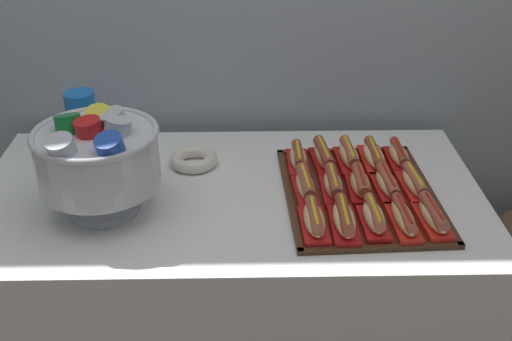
{
  "coord_description": "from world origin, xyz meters",
  "views": [
    {
      "loc": [
        0.04,
        -1.53,
        1.69
      ],
      "look_at": [
        0.07,
        0.04,
        0.83
      ],
      "focal_mm": 44.82,
      "sensor_mm": 36.0,
      "label": 1
    }
  ],
  "objects_px": {
    "punch_bowl": "(98,156)",
    "cup_stack": "(83,125)",
    "hot_dog_3": "(403,218)",
    "hot_dog_8": "(387,184)",
    "hot_dog_2": "(374,218)",
    "hot_dog_5": "(305,186)",
    "hot_dog_6": "(333,185)",
    "hot_dog_1": "(344,220)",
    "hot_dog_7": "(360,184)",
    "hot_dog_9": "(414,184)",
    "hot_dog_0": "(314,220)",
    "hot_dog_4": "(433,216)",
    "hot_dog_11": "(323,157)",
    "serving_tray": "(359,195)",
    "hot_dog_13": "(374,156)",
    "donut": "(194,159)",
    "buffet_table": "(232,295)",
    "hot_dog_10": "(298,158)",
    "hot_dog_14": "(399,156)",
    "hot_dog_12": "(349,156)"
  },
  "relations": [
    {
      "from": "punch_bowl",
      "to": "cup_stack",
      "type": "relative_size",
      "value": 1.53
    },
    {
      "from": "hot_dog_3",
      "to": "punch_bowl",
      "type": "height_order",
      "value": "punch_bowl"
    },
    {
      "from": "hot_dog_8",
      "to": "cup_stack",
      "type": "height_order",
      "value": "cup_stack"
    },
    {
      "from": "hot_dog_2",
      "to": "hot_dog_5",
      "type": "bearing_deg",
      "value": 134.69
    },
    {
      "from": "hot_dog_3",
      "to": "hot_dog_6",
      "type": "relative_size",
      "value": 1.17
    },
    {
      "from": "hot_dog_1",
      "to": "hot_dog_7",
      "type": "xyz_separation_m",
      "value": [
        0.07,
        0.17,
        0.0
      ]
    },
    {
      "from": "hot_dog_2",
      "to": "hot_dog_9",
      "type": "xyz_separation_m",
      "value": [
        0.14,
        0.17,
        -0.0
      ]
    },
    {
      "from": "hot_dog_0",
      "to": "hot_dog_7",
      "type": "bearing_deg",
      "value": 50.15
    },
    {
      "from": "hot_dog_3",
      "to": "hot_dog_4",
      "type": "height_order",
      "value": "hot_dog_4"
    },
    {
      "from": "hot_dog_11",
      "to": "hot_dog_9",
      "type": "bearing_deg",
      "value": -33.83
    },
    {
      "from": "serving_tray",
      "to": "hot_dog_0",
      "type": "height_order",
      "value": "hot_dog_0"
    },
    {
      "from": "hot_dog_3",
      "to": "hot_dog_9",
      "type": "relative_size",
      "value": 1.03
    },
    {
      "from": "hot_dog_4",
      "to": "hot_dog_6",
      "type": "xyz_separation_m",
      "value": [
        -0.23,
        0.16,
        0.0
      ]
    },
    {
      "from": "hot_dog_0",
      "to": "hot_dog_11",
      "type": "distance_m",
      "value": 0.34
    },
    {
      "from": "hot_dog_11",
      "to": "hot_dog_2",
      "type": "bearing_deg",
      "value": -74.78
    },
    {
      "from": "hot_dog_13",
      "to": "hot_dog_5",
      "type": "bearing_deg",
      "value": -141.33
    },
    {
      "from": "hot_dog_11",
      "to": "donut",
      "type": "xyz_separation_m",
      "value": [
        -0.38,
        0.03,
        -0.02
      ]
    },
    {
      "from": "hot_dog_1",
      "to": "hot_dog_4",
      "type": "xyz_separation_m",
      "value": [
        0.22,
        0.01,
        0.0
      ]
    },
    {
      "from": "hot_dog_11",
      "to": "cup_stack",
      "type": "height_order",
      "value": "cup_stack"
    },
    {
      "from": "hot_dog_1",
      "to": "hot_dog_9",
      "type": "xyz_separation_m",
      "value": [
        0.22,
        0.17,
        -0.0
      ]
    },
    {
      "from": "serving_tray",
      "to": "hot_dog_3",
      "type": "height_order",
      "value": "hot_dog_3"
    },
    {
      "from": "buffet_table",
      "to": "cup_stack",
      "type": "relative_size",
      "value": 6.76
    },
    {
      "from": "hot_dog_10",
      "to": "punch_bowl",
      "type": "bearing_deg",
      "value": -157.41
    },
    {
      "from": "hot_dog_8",
      "to": "hot_dog_14",
      "type": "xyz_separation_m",
      "value": [
        0.07,
        0.17,
        -0.0
      ]
    },
    {
      "from": "hot_dog_3",
      "to": "hot_dog_13",
      "type": "bearing_deg",
      "value": 92.42
    },
    {
      "from": "hot_dog_12",
      "to": "hot_dog_10",
      "type": "bearing_deg",
      "value": -177.58
    },
    {
      "from": "hot_dog_5",
      "to": "hot_dog_12",
      "type": "height_order",
      "value": "same"
    },
    {
      "from": "hot_dog_5",
      "to": "cup_stack",
      "type": "relative_size",
      "value": 0.81
    },
    {
      "from": "hot_dog_7",
      "to": "hot_dog_10",
      "type": "relative_size",
      "value": 0.94
    },
    {
      "from": "hot_dog_8",
      "to": "hot_dog_11",
      "type": "relative_size",
      "value": 0.97
    },
    {
      "from": "hot_dog_0",
      "to": "serving_tray",
      "type": "bearing_deg",
      "value": 50.15
    },
    {
      "from": "hot_dog_7",
      "to": "punch_bowl",
      "type": "height_order",
      "value": "punch_bowl"
    },
    {
      "from": "hot_dog_1",
      "to": "hot_dog_7",
      "type": "bearing_deg",
      "value": 67.98
    },
    {
      "from": "hot_dog_5",
      "to": "hot_dog_8",
      "type": "xyz_separation_m",
      "value": [
        0.22,
        0.01,
        -0.0
      ]
    },
    {
      "from": "cup_stack",
      "to": "hot_dog_7",
      "type": "bearing_deg",
      "value": -17.73
    },
    {
      "from": "hot_dog_9",
      "to": "hot_dog_3",
      "type": "bearing_deg",
      "value": -112.02
    },
    {
      "from": "hot_dog_3",
      "to": "cup_stack",
      "type": "height_order",
      "value": "cup_stack"
    },
    {
      "from": "hot_dog_6",
      "to": "hot_dog_13",
      "type": "bearing_deg",
      "value": 50.15
    },
    {
      "from": "hot_dog_8",
      "to": "hot_dog_13",
      "type": "xyz_separation_m",
      "value": [
        -0.01,
        0.16,
        -0.0
      ]
    },
    {
      "from": "hot_dog_1",
      "to": "hot_dog_5",
      "type": "relative_size",
      "value": 1.06
    },
    {
      "from": "buffet_table",
      "to": "hot_dog_6",
      "type": "distance_m",
      "value": 0.5
    },
    {
      "from": "hot_dog_2",
      "to": "hot_dog_0",
      "type": "bearing_deg",
      "value": -177.58
    },
    {
      "from": "hot_dog_0",
      "to": "hot_dog_13",
      "type": "xyz_separation_m",
      "value": [
        0.21,
        0.34,
        -0.0
      ]
    },
    {
      "from": "hot_dog_11",
      "to": "hot_dog_14",
      "type": "distance_m",
      "value": 0.23
    },
    {
      "from": "hot_dog_0",
      "to": "hot_dog_5",
      "type": "relative_size",
      "value": 0.99
    },
    {
      "from": "hot_dog_9",
      "to": "hot_dog_5",
      "type": "bearing_deg",
      "value": -177.58
    },
    {
      "from": "hot_dog_10",
      "to": "hot_dog_0",
      "type": "bearing_deg",
      "value": -87.58
    },
    {
      "from": "hot_dog_0",
      "to": "hot_dog_14",
      "type": "xyz_separation_m",
      "value": [
        0.29,
        0.34,
        -0.0
      ]
    },
    {
      "from": "hot_dog_0",
      "to": "cup_stack",
      "type": "bearing_deg",
      "value": 146.91
    },
    {
      "from": "hot_dog_3",
      "to": "hot_dog_10",
      "type": "distance_m",
      "value": 0.4
    }
  ]
}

